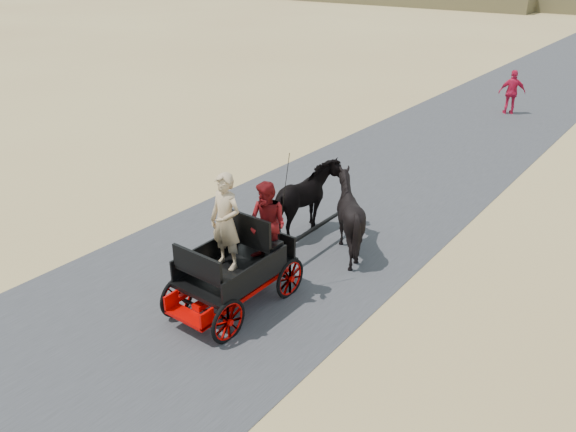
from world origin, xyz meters
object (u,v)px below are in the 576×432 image
Objects in this scene: horse_left at (306,202)px; pedestrian at (512,92)px; carriage at (235,287)px; horse_right at (348,215)px.

horse_left is 13.51m from pedestrian.
horse_left is (-0.55, 3.00, 0.49)m from carriage.
carriage is at bearing 62.91° from pedestrian.
pedestrian is at bearing 90.95° from carriage.
horse_right is 13.53m from pedestrian.
horse_right is 0.98× the size of pedestrian.
pedestrian reaches higher than horse_right.
horse_left is 1.16× the size of pedestrian.
horse_right is at bearing 65.45° from pedestrian.
horse_left is 1.10m from horse_right.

